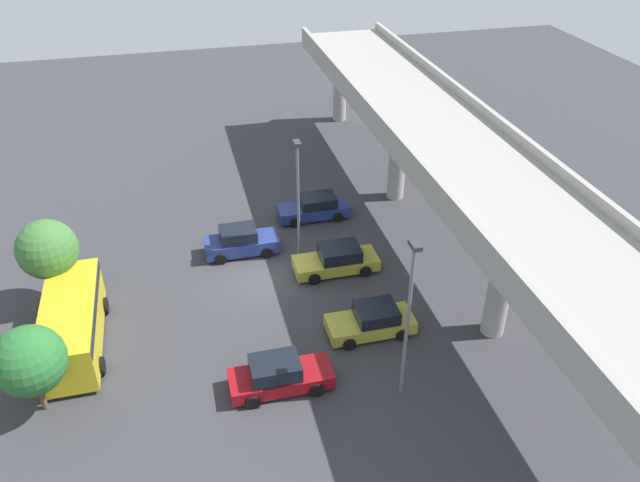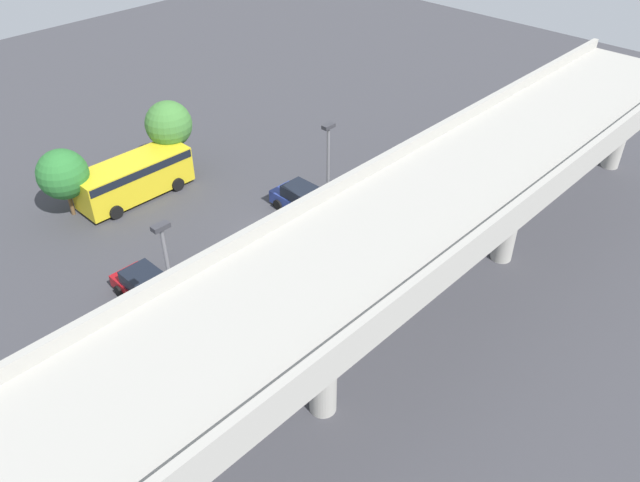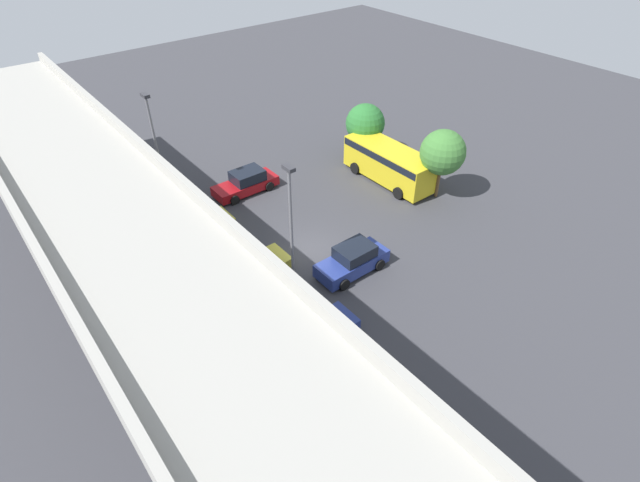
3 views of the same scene
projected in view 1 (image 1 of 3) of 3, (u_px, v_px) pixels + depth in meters
name	position (u px, v px, depth m)	size (l,w,h in m)	color
ground_plane	(261.00, 279.00, 34.86)	(91.75, 91.75, 0.00)	#38383D
highway_overpass	(448.00, 150.00, 33.34)	(43.95, 6.43, 8.07)	#9E9B93
parked_car_0	(315.00, 208.00, 40.08)	(2.00, 4.55, 1.53)	navy
parked_car_1	(241.00, 242.00, 36.62)	(2.00, 4.32, 1.69)	navy
parked_car_2	(337.00, 260.00, 35.16)	(2.12, 4.75, 1.57)	gold
parked_car_3	(372.00, 321.00, 30.79)	(2.11, 4.31, 1.50)	gold
parked_car_4	(279.00, 375.00, 27.64)	(2.02, 4.61, 1.59)	maroon
shuttle_bus	(71.00, 321.00, 29.52)	(7.24, 2.77, 2.53)	gold
lamp_post_near_aisle	(298.00, 192.00, 34.29)	(0.70, 0.35, 7.35)	slate
lamp_post_mid_lot	(409.00, 310.00, 25.28)	(0.70, 0.35, 7.93)	slate
tree_front_left	(47.00, 249.00, 31.27)	(3.04, 3.04, 4.91)	brown
tree_front_far_right	(30.00, 361.00, 25.48)	(2.99, 2.99, 4.29)	brown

